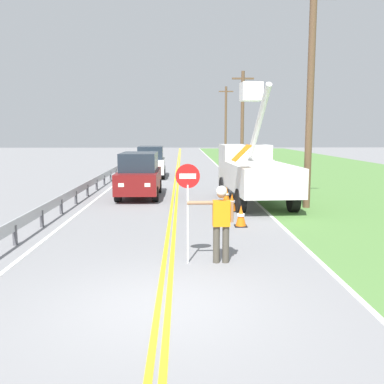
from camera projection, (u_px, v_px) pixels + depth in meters
The scene contains 18 objects.
ground_plane at pixel (163, 306), 7.70m from camera, with size 160.00×160.00×0.00m, color gray.
grass_verge_right at pixel (358, 180), 27.77m from camera, with size 16.00×110.00×0.01m, color #517F3D.
centerline_yellow_left at pixel (175, 181), 27.50m from camera, with size 0.11×110.00×0.01m, color yellow.
centerline_yellow_right at pixel (178, 181), 27.51m from camera, with size 0.11×110.00×0.01m, color yellow.
edge_line_right at pixel (233, 181), 27.59m from camera, with size 0.12×110.00×0.01m, color silver.
edge_line_left at pixel (119, 181), 27.42m from camera, with size 0.12×110.00×0.01m, color silver.
flagger_worker at pixel (221, 219), 10.13m from camera, with size 1.09×0.25×1.83m.
stop_sign_paddle at pixel (188, 191), 10.01m from camera, with size 0.56×0.04×2.33m.
utility_bucket_truck at pixel (253, 170), 19.06m from camera, with size 2.68×6.92×5.22m.
oncoming_suv_nearest at pixel (139, 175), 20.50m from camera, with size 1.93×4.61×2.10m.
oncoming_suv_second at pixel (151, 162), 29.68m from camera, with size 2.02×4.65×2.10m.
utility_pole_near at pixel (310, 93), 17.15m from camera, with size 1.80×0.28×8.77m.
utility_pole_mid at pixel (242, 118), 35.91m from camera, with size 1.80×0.28×7.98m.
utility_pole_far at pixel (226, 120), 54.22m from camera, with size 1.80×0.28×8.63m.
traffic_cone_lead at pixel (241, 216), 14.16m from camera, with size 0.40×0.40×0.70m.
traffic_cone_mid at pixel (232, 203), 16.87m from camera, with size 0.40×0.40×0.70m.
traffic_cone_tail at pixel (227, 195), 18.94m from camera, with size 0.40×0.40×0.70m.
guardrail_left_shoulder at pixel (92, 183), 21.96m from camera, with size 0.10×32.00×0.71m.
Camera 1 is at (0.34, -7.36, 3.05)m, focal length 40.80 mm.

